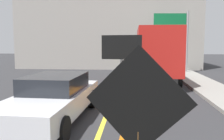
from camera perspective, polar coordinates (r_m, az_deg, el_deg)
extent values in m
cube|color=yellow|center=(6.47, -3.12, -15.02)|extent=(0.14, 36.00, 0.01)
cube|color=orange|center=(3.56, 6.35, -7.19)|extent=(1.53, 0.35, 1.56)
cube|color=black|center=(3.55, 6.30, -7.25)|extent=(1.60, 0.35, 1.63)
cube|color=black|center=(3.58, 6.41, -7.12)|extent=(0.28, 0.07, 0.52)
cube|color=orange|center=(9.74, 2.22, -6.44)|extent=(1.32, 1.93, 0.45)
cylinder|color=#4C4C4C|center=(9.59, 2.24, -1.33)|extent=(0.10, 0.10, 1.30)
cube|color=black|center=(9.51, 2.27, 5.41)|extent=(1.60, 0.28, 0.95)
sphere|color=yellow|center=(9.48, 5.61, 5.38)|extent=(0.09, 0.09, 0.09)
sphere|color=yellow|center=(9.52, 3.81, 5.40)|extent=(0.09, 0.09, 0.09)
sphere|color=yellow|center=(9.57, 2.02, 5.41)|extent=(0.09, 0.09, 0.09)
sphere|color=yellow|center=(9.63, 0.26, 5.42)|extent=(0.09, 0.09, 0.09)
sphere|color=yellow|center=(9.66, -0.73, 6.49)|extent=(0.09, 0.09, 0.09)
sphere|color=yellow|center=(9.67, -0.73, 4.36)|extent=(0.09, 0.09, 0.09)
cube|color=black|center=(15.26, 10.11, -0.65)|extent=(1.55, 7.29, 0.25)
cube|color=silver|center=(17.79, 9.43, 3.78)|extent=(2.21, 2.04, 1.90)
cube|color=red|center=(14.05, 10.61, 4.49)|extent=(2.21, 4.96, 2.55)
cylinder|color=black|center=(17.68, 6.00, -0.09)|extent=(0.28, 0.90, 0.90)
cylinder|color=black|center=(17.84, 12.77, -0.15)|extent=(0.28, 0.90, 0.90)
cylinder|color=black|center=(13.05, 6.33, -2.27)|extent=(0.28, 0.90, 0.90)
cylinder|color=black|center=(13.27, 15.45, -2.32)|extent=(0.28, 0.90, 0.90)
cube|color=silver|center=(7.68, -13.73, -7.30)|extent=(2.02, 5.08, 0.60)
cube|color=black|center=(7.81, -13.17, -2.96)|extent=(1.69, 2.32, 0.50)
cylinder|color=black|center=(5.98, -11.60, -13.64)|extent=(0.25, 0.67, 0.66)
cylinder|color=black|center=(9.04, -4.72, -6.76)|extent=(0.25, 0.67, 0.66)
cylinder|color=black|center=(9.55, -14.96, -6.25)|extent=(0.25, 0.67, 0.66)
cylinder|color=gray|center=(20.37, 17.33, 6.26)|extent=(0.18, 0.18, 5.00)
cube|color=#0F6033|center=(20.09, 13.58, 11.08)|extent=(2.60, 0.26, 1.30)
cube|color=white|center=(20.13, 13.56, 11.07)|extent=(1.82, 0.15, 0.18)
cube|color=gray|center=(26.53, -0.43, 9.66)|extent=(17.59, 8.54, 8.00)
cone|color=orange|center=(5.72, 2.85, -14.57)|extent=(0.28, 0.28, 0.57)
cylinder|color=white|center=(5.71, 2.86, -14.30)|extent=(0.19, 0.19, 0.08)
cube|color=black|center=(7.48, 2.86, -11.99)|extent=(0.36, 0.36, 0.03)
cone|color=#EA5B0C|center=(7.39, 2.87, -9.71)|extent=(0.28, 0.28, 0.59)
cylinder|color=white|center=(7.38, 2.87, -9.49)|extent=(0.19, 0.19, 0.08)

